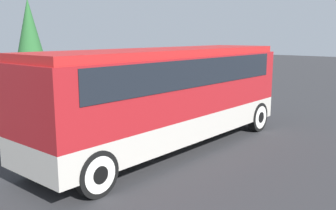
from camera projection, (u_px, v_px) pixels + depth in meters
ground_plane at (168, 149)px, 12.40m from camera, size 120.00×120.00×0.00m
tour_bus at (170, 89)px, 12.11m from camera, size 10.01×2.61×3.30m
parked_car_mid at (78, 91)px, 20.26m from camera, size 4.15×1.92×1.44m
tree_right at (29, 28)px, 31.33m from camera, size 2.21×2.21×6.77m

